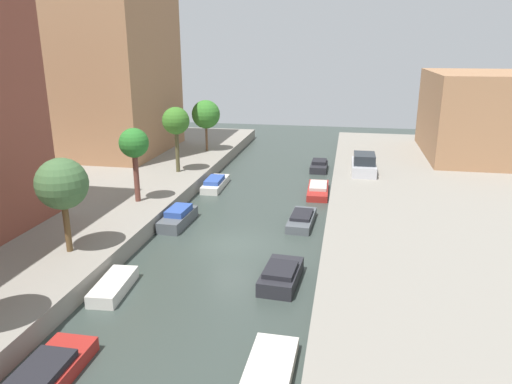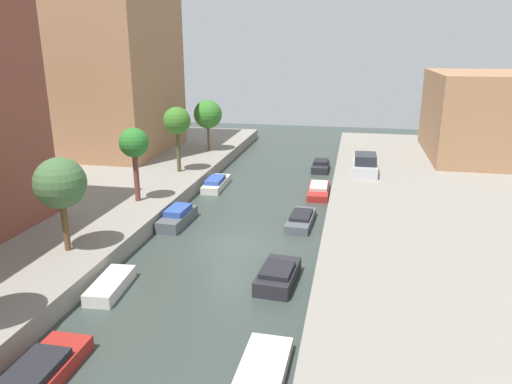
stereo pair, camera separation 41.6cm
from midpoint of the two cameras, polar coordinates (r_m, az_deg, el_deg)
ground_plane at (r=27.38m, az=-2.40°, el=-6.22°), size 84.00×84.00×0.00m
apartment_tower_far at (r=47.63m, az=-16.76°, el=15.46°), size 10.00×12.14×18.09m
low_block_right at (r=48.37m, az=25.94°, el=8.15°), size 10.00×13.09×7.45m
street_tree_1 at (r=24.80m, az=-21.64°, el=0.92°), size 2.48×2.48×4.70m
street_tree_2 at (r=31.60m, az=-13.83°, el=5.46°), size 1.88×1.88×4.79m
street_tree_3 at (r=38.54m, az=-8.99°, el=8.21°), size 2.14×2.14×5.16m
street_tree_4 at (r=46.24m, az=-5.44°, el=9.10°), size 2.66×2.66×4.80m
parked_car at (r=39.26m, az=13.02°, el=3.13°), size 1.89×4.29×1.58m
moored_boat_left_1 at (r=18.39m, az=-23.96°, el=-19.35°), size 1.67×4.55×0.79m
moored_boat_left_2 at (r=23.32m, az=-16.28°, el=-10.52°), size 1.49×3.27×0.58m
moored_boat_left_3 at (r=30.56m, az=-8.85°, el=-2.96°), size 1.46×3.75×1.06m
moored_boat_left_4 at (r=38.00m, az=-4.42°, el=1.05°), size 1.44×4.38×0.85m
moored_boat_right_1 at (r=17.29m, az=1.39°, el=-20.66°), size 1.63×3.94×0.47m
moored_boat_right_2 at (r=23.05m, az=3.12°, el=-9.80°), size 1.84×3.42×0.92m
moored_boat_right_3 at (r=30.37m, az=5.72°, el=-3.25°), size 1.60×3.97×0.72m
moored_boat_right_4 at (r=36.63m, az=7.72°, el=0.24°), size 1.63×4.51×0.71m
moored_boat_right_5 at (r=43.49m, az=7.89°, el=3.03°), size 1.43×3.19×0.89m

